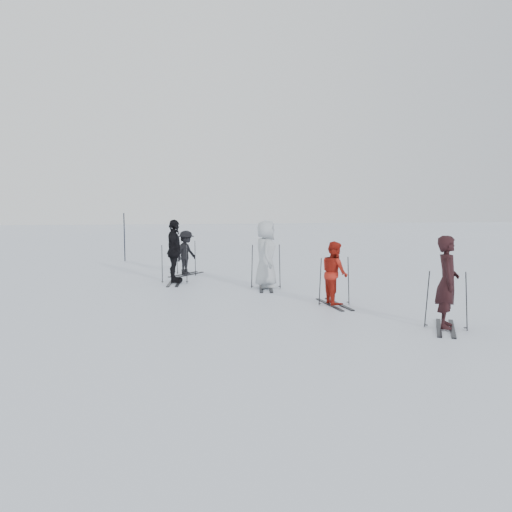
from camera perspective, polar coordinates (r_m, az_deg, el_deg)
The scene contains 12 objects.
ground at distance 13.22m, azimuth 0.85°, elevation -4.73°, with size 120.00×120.00×0.00m, color silver.
skier_near_dark at distance 10.36m, azimuth 21.01°, elevation -2.93°, with size 0.65×0.43×1.79m, color black.
skier_red at distance 12.23m, azimuth 8.97°, elevation -2.03°, with size 0.74×0.58×1.52m, color #A91E13.
skier_grey at distance 14.58m, azimuth 1.14°, elevation 0.11°, with size 0.96×0.62×1.96m, color #AEB4B8.
skier_uphill_left at distance 15.75m, azimuth -9.33°, elevation 0.46°, with size 1.15×0.48×1.96m, color black.
skier_uphill_far at distance 17.66m, azimuth -8.00°, elevation 0.31°, with size 0.99×0.57×1.53m, color black.
skis_near_dark at distance 10.41m, azimuth 20.95°, elevation -4.63°, with size 0.85×1.61×1.17m, color black, non-canonical shape.
skis_red at distance 12.25m, azimuth 8.95°, elevation -2.77°, with size 0.87×1.65×1.20m, color black, non-canonical shape.
skis_grey at distance 14.62m, azimuth 1.14°, elevation -1.11°, with size 0.96×1.82×1.33m, color black, non-canonical shape.
skis_uphill_left at distance 15.79m, azimuth -9.31°, elevation -0.83°, with size 0.91×1.71×1.25m, color black, non-canonical shape.
skis_uphill_far at distance 17.68m, azimuth -7.99°, elevation -0.13°, with size 0.91×1.71×1.25m, color black, non-canonical shape.
piste_marker at distance 22.78m, azimuth -14.81°, elevation 2.10°, with size 0.05×0.05×2.12m, color black.
Camera 1 is at (-2.75, -12.71, 2.36)m, focal length 35.00 mm.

